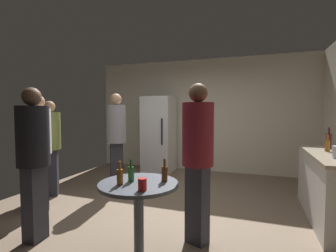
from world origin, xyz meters
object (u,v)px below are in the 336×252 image
at_px(beer_bottle_on_counter, 327,145).
at_px(beer_bottle_brown, 165,173).
at_px(beer_bottle_amber, 120,176).
at_px(person_in_black_shirt, 33,152).
at_px(wine_bottle_on_counter, 329,140).
at_px(beer_bottle_green, 131,173).
at_px(person_in_white_shirt, 39,143).
at_px(refrigerator, 159,134).
at_px(person_in_olive_shirt, 50,141).
at_px(person_in_maroon_shirt, 198,150).
at_px(person_in_gray_shirt, 116,134).
at_px(plastic_cup_red, 142,184).
at_px(foreground_table, 139,193).

relative_size(beer_bottle_on_counter, beer_bottle_brown, 1.00).
relative_size(beer_bottle_amber, person_in_black_shirt, 0.13).
relative_size(wine_bottle_on_counter, beer_bottle_amber, 1.35).
relative_size(beer_bottle_brown, beer_bottle_green, 1.00).
xyz_separation_m(beer_bottle_green, person_in_white_shirt, (-1.78, 0.54, 0.17)).
bearing_deg(refrigerator, person_in_olive_shirt, -115.27).
bearing_deg(beer_bottle_brown, refrigerator, 112.56).
height_order(refrigerator, beer_bottle_amber, refrigerator).
bearing_deg(person_in_maroon_shirt, person_in_gray_shirt, -104.32).
distance_m(beer_bottle_brown, person_in_olive_shirt, 2.61).
distance_m(person_in_maroon_shirt, person_in_white_shirt, 2.38).
distance_m(beer_bottle_amber, person_in_gray_shirt, 2.25).
distance_m(beer_bottle_amber, person_in_olive_shirt, 2.40).
distance_m(beer_bottle_on_counter, beer_bottle_amber, 2.85).
relative_size(plastic_cup_red, person_in_olive_shirt, 0.07).
xyz_separation_m(refrigerator, beer_bottle_amber, (0.98, -3.51, -0.08)).
distance_m(beer_bottle_on_counter, person_in_maroon_shirt, 2.01).
bearing_deg(person_in_olive_shirt, person_in_gray_shirt, 94.82).
bearing_deg(beer_bottle_green, refrigerator, 107.04).
relative_size(person_in_olive_shirt, person_in_gray_shirt, 0.92).
relative_size(person_in_black_shirt, person_in_white_shirt, 1.01).
relative_size(beer_bottle_green, person_in_white_shirt, 0.14).
distance_m(plastic_cup_red, person_in_white_shirt, 2.16).
xyz_separation_m(person_in_olive_shirt, person_in_black_shirt, (0.98, -1.23, 0.05)).
xyz_separation_m(foreground_table, beer_bottle_green, (-0.09, 0.01, 0.19)).
bearing_deg(plastic_cup_red, beer_bottle_amber, 162.93).
bearing_deg(plastic_cup_red, beer_bottle_brown, 76.35).
bearing_deg(plastic_cup_red, person_in_olive_shirt, 150.87).
distance_m(person_in_olive_shirt, person_in_white_shirt, 0.64).
distance_m(beer_bottle_on_counter, plastic_cup_red, 2.71).
height_order(wine_bottle_on_counter, beer_bottle_brown, wine_bottle_on_counter).
relative_size(beer_bottle_green, person_in_olive_shirt, 0.14).
bearing_deg(beer_bottle_brown, person_in_gray_shirt, 133.47).
bearing_deg(person_in_white_shirt, wine_bottle_on_counter, 61.73).
height_order(refrigerator, person_in_white_shirt, refrigerator).
bearing_deg(beer_bottle_green, beer_bottle_amber, -109.26).
height_order(wine_bottle_on_counter, person_in_white_shirt, person_in_white_shirt).
height_order(person_in_maroon_shirt, person_in_white_shirt, person_in_maroon_shirt).
distance_m(person_in_black_shirt, person_in_gray_shirt, 1.91).
bearing_deg(beer_bottle_amber, beer_bottle_brown, 35.61).
bearing_deg(beer_bottle_on_counter, beer_bottle_green, -140.92).
xyz_separation_m(person_in_black_shirt, person_in_gray_shirt, (-0.10, 1.91, 0.04)).
height_order(person_in_olive_shirt, person_in_white_shirt, person_in_white_shirt).
bearing_deg(beer_bottle_on_counter, beer_bottle_brown, -138.44).
height_order(person_in_black_shirt, person_in_maroon_shirt, person_in_maroon_shirt).
xyz_separation_m(beer_bottle_brown, beer_bottle_green, (-0.32, -0.12, 0.00)).
height_order(foreground_table, person_in_maroon_shirt, person_in_maroon_shirt).
distance_m(foreground_table, person_in_gray_shirt, 2.24).
bearing_deg(person_in_maroon_shirt, beer_bottle_amber, -27.74).
distance_m(refrigerator, wine_bottle_on_counter, 3.50).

